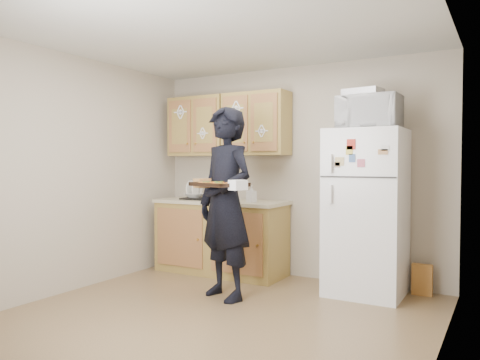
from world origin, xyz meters
name	(u,v)px	position (x,y,z in m)	size (l,w,h in m)	color
floor	(213,318)	(0.00, 0.00, 0.00)	(3.60, 3.60, 0.00)	brown
ceiling	(213,29)	(0.00, 0.00, 2.50)	(3.60, 3.60, 0.00)	beige
wall_back	(295,172)	(0.00, 1.80, 1.25)	(3.60, 0.04, 2.50)	#A99D89
wall_front	(26,182)	(0.00, -1.80, 1.25)	(3.60, 0.04, 2.50)	#A99D89
wall_left	(70,173)	(-1.80, 0.00, 1.25)	(0.04, 3.60, 2.50)	#A99D89
wall_right	(438,178)	(1.80, 0.00, 1.25)	(0.04, 3.60, 2.50)	#A99D89
refrigerator	(366,212)	(0.95, 1.43, 0.85)	(0.75, 0.70, 1.70)	white
base_cabinet	(221,238)	(-0.85, 1.48, 0.43)	(1.60, 0.60, 0.86)	olive
countertop	(221,202)	(-0.85, 1.48, 0.88)	(1.64, 0.64, 0.04)	#BEB292
upper_cab_left	(200,127)	(-1.25, 1.61, 1.83)	(0.80, 0.33, 0.75)	olive
upper_cab_right	(256,124)	(-0.43, 1.61, 1.83)	(0.80, 0.33, 0.75)	olive
cereal_box	(422,280)	(1.47, 1.67, 0.16)	(0.20, 0.07, 0.32)	#BF8B43
person	(226,203)	(-0.23, 0.59, 0.96)	(0.70, 0.46, 1.91)	black
baking_tray	(219,185)	(-0.13, 0.31, 1.15)	(0.49, 0.36, 0.04)	black
pizza_front_left	(205,183)	(-0.27, 0.27, 1.17)	(0.16, 0.16, 0.02)	orange
pizza_front_right	(220,184)	(-0.05, 0.19, 1.17)	(0.16, 0.16, 0.02)	orange
pizza_back_left	(219,183)	(-0.21, 0.42, 1.17)	(0.16, 0.16, 0.02)	orange
pizza_back_right	(234,183)	(0.00, 0.34, 1.17)	(0.16, 0.16, 0.02)	orange
microwave	(369,112)	(0.98, 1.38, 1.87)	(0.60, 0.41, 0.33)	white
foil_pan	(363,93)	(0.91, 1.41, 2.07)	(0.37, 0.26, 0.08)	silver
dish_rack	(199,193)	(-1.15, 1.44, 0.98)	(0.40, 0.30, 0.16)	black
bowl	(194,195)	(-1.22, 1.44, 0.95)	(0.23, 0.23, 0.06)	silver
soap_bottle	(251,194)	(-0.38, 1.39, 1.00)	(0.09, 0.09, 0.20)	white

